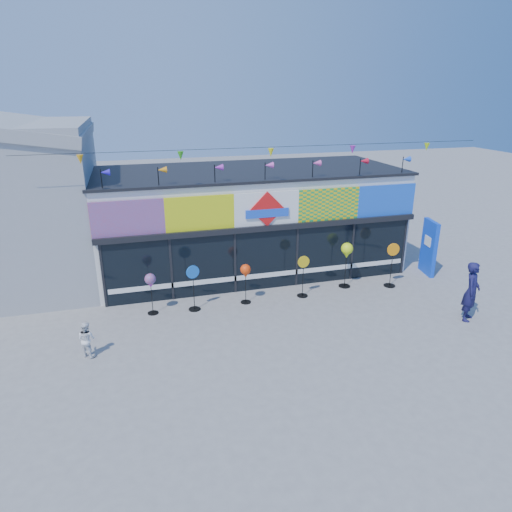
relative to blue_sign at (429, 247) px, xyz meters
name	(u,v)px	position (x,y,z in m)	size (l,w,h in m)	color
ground	(298,331)	(-6.76, -3.10, -1.12)	(80.00, 80.00, 0.00)	slate
kite_shop	(249,219)	(-6.76, 2.84, 0.93)	(16.00, 5.70, 5.31)	white
blue_sign	(429,247)	(0.00, 0.00, 0.00)	(0.36, 1.12, 2.22)	blue
spinner_0	(150,282)	(-11.04, -0.65, 0.03)	(0.36, 0.36, 1.44)	black
spinner_1	(193,287)	(-9.65, -0.74, -0.26)	(0.45, 0.41, 1.61)	black
spinner_2	(246,272)	(-7.82, -0.68, 0.04)	(0.37, 0.37, 1.44)	black
spinner_3	(303,275)	(-5.69, -0.72, -0.30)	(0.44, 0.40, 1.55)	black
spinner_4	(347,252)	(-3.83, -0.34, 0.29)	(0.44, 0.44, 1.76)	black
spinner_5	(392,264)	(-2.14, -0.78, -0.21)	(0.49, 0.44, 1.73)	black
adult_man	(471,291)	(-1.14, -3.86, -0.13)	(0.72, 0.48, 1.99)	#161542
child	(87,339)	(-12.96, -2.81, -0.59)	(0.51, 0.30, 1.06)	white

